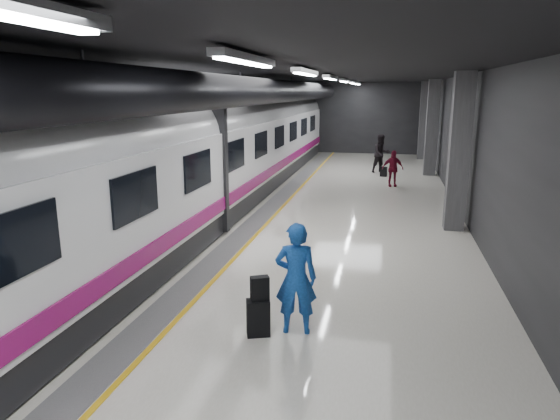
# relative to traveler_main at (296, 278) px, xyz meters

# --- Properties ---
(ground) EXTENTS (40.00, 40.00, 0.00)m
(ground) POSITION_rel_traveler_main_xyz_m (-1.20, 5.35, -0.95)
(ground) COLOR white
(ground) RESTS_ON ground
(platform_hall) EXTENTS (10.02, 40.02, 4.51)m
(platform_hall) POSITION_rel_traveler_main_xyz_m (-1.48, 6.30, 2.58)
(platform_hall) COLOR black
(platform_hall) RESTS_ON ground
(train) EXTENTS (3.05, 38.00, 4.05)m
(train) POSITION_rel_traveler_main_xyz_m (-4.44, 5.34, 1.11)
(train) COLOR black
(train) RESTS_ON ground
(traveler_main) EXTENTS (0.76, 0.56, 1.91)m
(traveler_main) POSITION_rel_traveler_main_xyz_m (0.00, 0.00, 0.00)
(traveler_main) COLOR blue
(traveler_main) RESTS_ON ground
(suitcase_main) EXTENTS (0.44, 0.36, 0.62)m
(suitcase_main) POSITION_rel_traveler_main_xyz_m (-0.58, -0.25, -0.64)
(suitcase_main) COLOR black
(suitcase_main) RESTS_ON ground
(shoulder_bag) EXTENTS (0.34, 0.28, 0.40)m
(shoulder_bag) POSITION_rel_traveler_main_xyz_m (-0.56, -0.22, -0.13)
(shoulder_bag) COLOR black
(shoulder_bag) RESTS_ON suitcase_main
(traveler_far_a) EXTENTS (1.17, 1.10, 1.91)m
(traveler_far_a) POSITION_rel_traveler_main_xyz_m (1.05, 17.48, -0.00)
(traveler_far_a) COLOR black
(traveler_far_a) RESTS_ON ground
(traveler_far_b) EXTENTS (0.96, 0.56, 1.53)m
(traveler_far_b) POSITION_rel_traveler_main_xyz_m (1.60, 13.86, -0.19)
(traveler_far_b) COLOR maroon
(traveler_far_b) RESTS_ON ground
(suitcase_far) EXTENTS (0.34, 0.25, 0.46)m
(suitcase_far) POSITION_rel_traveler_main_xyz_m (1.21, 16.35, -0.72)
(suitcase_far) COLOR black
(suitcase_far) RESTS_ON ground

